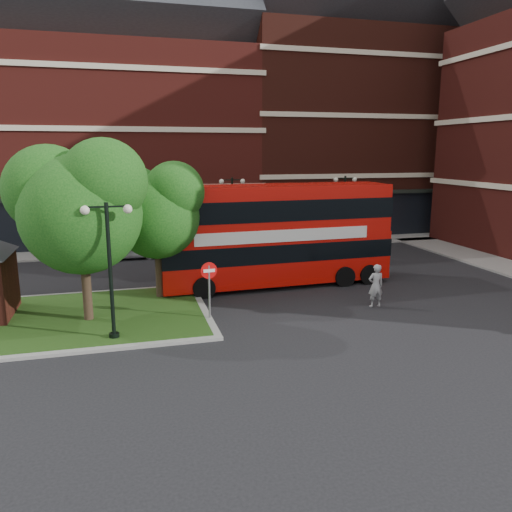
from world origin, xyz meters
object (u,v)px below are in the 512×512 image
object	(u,v)px
bus	(276,228)
car_white	(249,237)
car_silver	(126,247)
woman	(376,286)

from	to	relation	value
bus	car_white	bearing A→B (deg)	81.36
car_silver	car_white	size ratio (longest dim) A/B	0.92
bus	woman	size ratio (longest dim) A/B	6.13
bus	woman	bearing A→B (deg)	-58.27
bus	woman	xyz separation A→B (m)	(3.14, -4.68, -1.96)
bus	woman	world-z (taller)	bus
woman	car_silver	world-z (taller)	woman
bus	car_white	size ratio (longest dim) A/B	2.44
woman	car_white	world-z (taller)	woman
woman	bus	bearing A→B (deg)	-53.18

